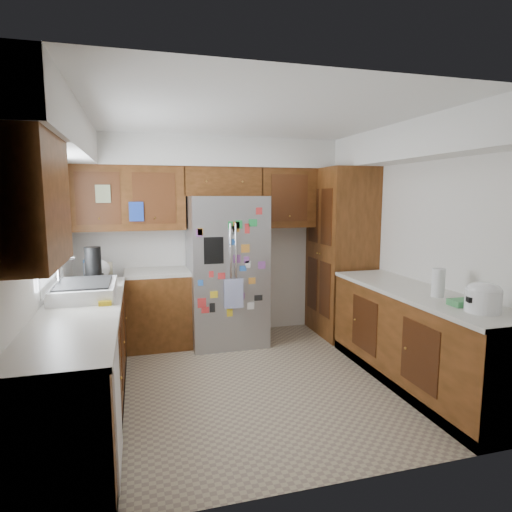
{
  "coord_description": "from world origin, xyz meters",
  "views": [
    {
      "loc": [
        -1.03,
        -3.84,
        1.8
      ],
      "look_at": [
        0.14,
        0.35,
        1.19
      ],
      "focal_mm": 30.0,
      "sensor_mm": 36.0,
      "label": 1
    }
  ],
  "objects_px": {
    "pantry": "(341,252)",
    "paper_towel": "(438,283)",
    "fridge": "(226,270)",
    "rice_cooker": "(483,297)"
  },
  "relations": [
    {
      "from": "fridge",
      "to": "paper_towel",
      "type": "height_order",
      "value": "fridge"
    },
    {
      "from": "rice_cooker",
      "to": "paper_towel",
      "type": "distance_m",
      "value": 0.51
    },
    {
      "from": "rice_cooker",
      "to": "pantry",
      "type": "bearing_deg",
      "value": 89.99
    },
    {
      "from": "pantry",
      "to": "paper_towel",
      "type": "relative_size",
      "value": 8.5
    },
    {
      "from": "fridge",
      "to": "paper_towel",
      "type": "relative_size",
      "value": 7.12
    },
    {
      "from": "pantry",
      "to": "fridge",
      "type": "relative_size",
      "value": 1.19
    },
    {
      "from": "pantry",
      "to": "rice_cooker",
      "type": "bearing_deg",
      "value": -90.01
    },
    {
      "from": "rice_cooker",
      "to": "paper_towel",
      "type": "height_order",
      "value": "paper_towel"
    },
    {
      "from": "pantry",
      "to": "paper_towel",
      "type": "xyz_separation_m",
      "value": [
        0.0,
        -1.87,
        -0.03
      ]
    },
    {
      "from": "pantry",
      "to": "rice_cooker",
      "type": "relative_size",
      "value": 7.87
    }
  ]
}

